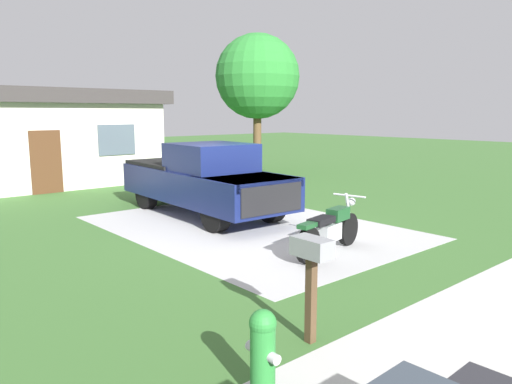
{
  "coord_description": "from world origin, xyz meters",
  "views": [
    {
      "loc": [
        -7.16,
        -8.55,
        2.66
      ],
      "look_at": [
        -0.1,
        -0.39,
        0.9
      ],
      "focal_mm": 34.05,
      "sensor_mm": 36.0,
      "label": 1
    }
  ],
  "objects": [
    {
      "name": "motorcycle",
      "position": [
        -0.2,
        -2.66,
        0.47
      ],
      "size": [
        2.19,
        0.81,
        1.09
      ],
      "color": "black",
      "rests_on": "ground"
    },
    {
      "name": "pickup_truck",
      "position": [
        0.04,
        1.94,
        0.95
      ],
      "size": [
        2.25,
        5.71,
        1.9
      ],
      "color": "black",
      "rests_on": "ground"
    },
    {
      "name": "neighbor_house",
      "position": [
        -1.94,
        10.67,
        1.79
      ],
      "size": [
        9.6,
        5.6,
        3.5
      ],
      "color": "beige",
      "rests_on": "ground"
    },
    {
      "name": "driveway_pad",
      "position": [
        0.0,
        0.0,
        0.0
      ],
      "size": [
        5.34,
        7.53,
        0.01
      ],
      "primitive_type": "cube",
      "color": "#BBBBBB",
      "rests_on": "ground"
    },
    {
      "name": "mailbox",
      "position": [
        -3.18,
        -4.92,
        0.98
      ],
      "size": [
        0.26,
        0.48,
        1.26
      ],
      "color": "#4C3823",
      "rests_on": "ground"
    },
    {
      "name": "fire_hydrant",
      "position": [
        -4.35,
        -5.39,
        0.43
      ],
      "size": [
        0.32,
        0.4,
        0.87
      ],
      "color": "#2D8C38",
      "rests_on": "ground"
    },
    {
      "name": "ground_plane",
      "position": [
        0.0,
        0.0,
        0.0
      ],
      "size": [
        80.0,
        80.0,
        0.0
      ],
      "primitive_type": "plane",
      "color": "#3D6B30"
    },
    {
      "name": "shade_tree",
      "position": [
        7.11,
        7.86,
        4.22
      ],
      "size": [
        3.69,
        3.69,
        6.08
      ],
      "color": "brown",
      "rests_on": "ground"
    }
  ]
}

